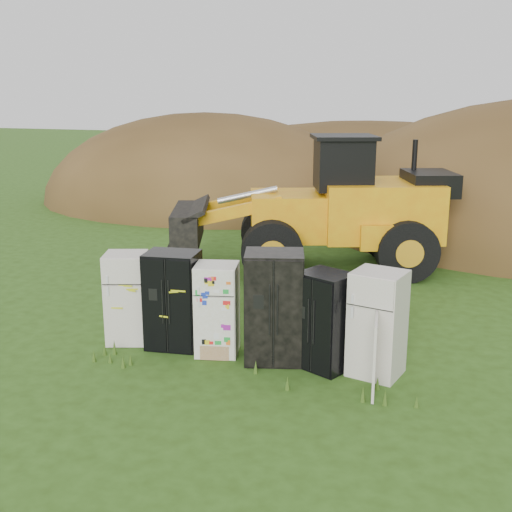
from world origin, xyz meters
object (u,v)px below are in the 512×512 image
at_px(fridge_black_side, 173,300).
at_px(fridge_sticker, 217,309).
at_px(wheel_loader, 308,204).
at_px(fridge_open_door, 377,324).
at_px(fridge_leftmost, 127,298).
at_px(fridge_dark_mid, 274,307).
at_px(fridge_black_right, 325,321).

distance_m(fridge_black_side, fridge_sticker, 0.89).
relative_size(fridge_black_side, wheel_loader, 0.25).
bearing_deg(fridge_sticker, fridge_open_door, -12.85).
height_order(fridge_leftmost, wheel_loader, wheel_loader).
bearing_deg(fridge_leftmost, wheel_loader, 52.94).
height_order(fridge_dark_mid, wheel_loader, wheel_loader).
bearing_deg(wheel_loader, fridge_sticker, -111.13).
height_order(fridge_leftmost, fridge_black_right, fridge_leftmost).
bearing_deg(wheel_loader, fridge_black_right, -92.94).
xyz_separation_m(fridge_sticker, fridge_open_door, (2.85, 0.03, 0.06)).
height_order(fridge_leftmost, fridge_sticker, fridge_leftmost).
distance_m(fridge_dark_mid, fridge_black_right, 0.93).
relative_size(fridge_dark_mid, wheel_loader, 0.27).
xyz_separation_m(fridge_sticker, fridge_black_right, (1.98, 0.02, 0.01)).
bearing_deg(fridge_black_right, fridge_sticker, -154.57).
height_order(fridge_dark_mid, fridge_open_door, fridge_dark_mid).
relative_size(fridge_dark_mid, fridge_black_right, 1.16).
height_order(fridge_sticker, wheel_loader, wheel_loader).
xyz_separation_m(fridge_black_side, fridge_black_right, (2.87, -0.02, -0.06)).
distance_m(fridge_black_right, wheel_loader, 6.39).
relative_size(fridge_sticker, fridge_open_door, 0.93).
xyz_separation_m(fridge_dark_mid, wheel_loader, (-0.95, 6.02, 0.79)).
xyz_separation_m(fridge_black_side, fridge_dark_mid, (1.95, -0.00, 0.08)).
bearing_deg(fridge_dark_mid, fridge_black_side, 163.82).
bearing_deg(fridge_open_door, fridge_leftmost, -166.94).
distance_m(fridge_black_side, fridge_dark_mid, 1.95).
bearing_deg(fridge_dark_mid, fridge_sticker, 166.21).
distance_m(fridge_dark_mid, fridge_open_door, 1.80).
xyz_separation_m(fridge_black_side, wheel_loader, (1.00, 6.02, 0.87)).
bearing_deg(fridge_open_door, fridge_sticker, -166.65).
xyz_separation_m(fridge_dark_mid, fridge_black_right, (0.92, -0.02, -0.14)).
distance_m(fridge_leftmost, fridge_sticker, 1.83).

